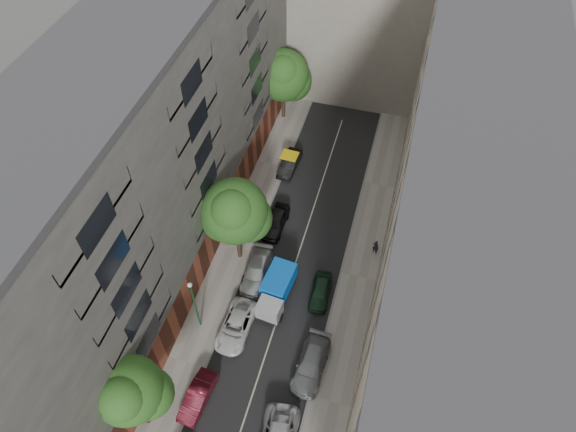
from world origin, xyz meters
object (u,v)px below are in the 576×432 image
(tree_far, at_px, (284,77))
(pedestrian, at_px, (376,247))
(tarp_truck, at_px, (276,290))
(car_left_4, at_px, (276,221))
(tree_mid, at_px, (235,214))
(tree_near, at_px, (130,393))
(car_left_1, at_px, (198,397))
(car_right_1, at_px, (311,364))
(car_left_2, at_px, (236,326))
(car_right_2, at_px, (320,291))
(car_left_5, at_px, (290,163))
(car_left_3, at_px, (257,271))
(lamp_post, at_px, (194,300))

(tree_far, bearing_deg, pedestrian, -50.66)
(tarp_truck, distance_m, car_left_4, 7.59)
(car_left_4, height_order, tree_mid, tree_mid)
(tree_near, bearing_deg, pedestrian, 55.87)
(car_left_1, bearing_deg, car_right_1, 37.21)
(car_left_2, relative_size, car_right_1, 0.97)
(car_left_2, relative_size, car_right_2, 1.28)
(car_right_1, bearing_deg, car_right_2, 100.39)
(car_right_1, bearing_deg, car_left_1, -144.90)
(car_left_5, distance_m, car_right_2, 15.03)
(car_right_1, height_order, tree_near, tree_near)
(tree_mid, bearing_deg, car_left_5, 84.41)
(tree_near, distance_m, tree_far, 34.24)
(car_left_2, height_order, car_right_1, car_right_1)
(tree_near, bearing_deg, tree_far, 90.00)
(car_left_3, height_order, car_right_1, car_right_1)
(tree_near, distance_m, tree_mid, 15.14)
(tarp_truck, relative_size, car_left_2, 1.05)
(tree_far, distance_m, pedestrian, 20.53)
(car_left_2, relative_size, tree_mid, 0.55)
(tree_mid, bearing_deg, car_left_4, 65.06)
(car_left_1, height_order, lamp_post, lamp_post)
(car_left_1, bearing_deg, tree_mid, 100.54)
(car_left_1, height_order, car_right_2, car_left_1)
(car_left_2, bearing_deg, car_left_4, 91.31)
(car_right_2, bearing_deg, lamp_post, -151.28)
(car_left_3, bearing_deg, tarp_truck, -40.28)
(car_left_5, xyz_separation_m, tree_near, (-2.70, -26.86, 4.97))
(car_left_3, bearing_deg, car_left_2, -93.48)
(car_left_2, height_order, lamp_post, lamp_post)
(tarp_truck, distance_m, car_left_3, 2.80)
(car_left_1, bearing_deg, car_left_2, 87.65)
(car_left_1, bearing_deg, car_left_4, 92.58)
(car_left_5, bearing_deg, car_right_2, -61.69)
(lamp_post, bearing_deg, car_right_2, 31.59)
(pedestrian, bearing_deg, tree_near, 76.11)
(car_left_4, distance_m, tree_near, 20.19)
(car_left_1, xyz_separation_m, tree_near, (-2.70, -2.46, 4.99))
(tarp_truck, bearing_deg, car_left_4, 112.84)
(car_right_1, bearing_deg, tree_far, 113.13)
(tree_near, bearing_deg, car_left_3, 75.61)
(car_left_2, distance_m, lamp_post, 4.33)
(tree_far, bearing_deg, tree_near, -90.00)
(car_left_3, relative_size, lamp_post, 0.82)
(car_left_2, distance_m, tree_near, 10.38)
(car_left_4, bearing_deg, lamp_post, -102.34)
(car_left_4, relative_size, car_left_5, 1.02)
(car_right_2, relative_size, tree_far, 0.47)
(car_right_1, bearing_deg, car_left_4, 120.64)
(tree_far, xyz_separation_m, lamp_post, (0.62, -26.20, -1.48))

